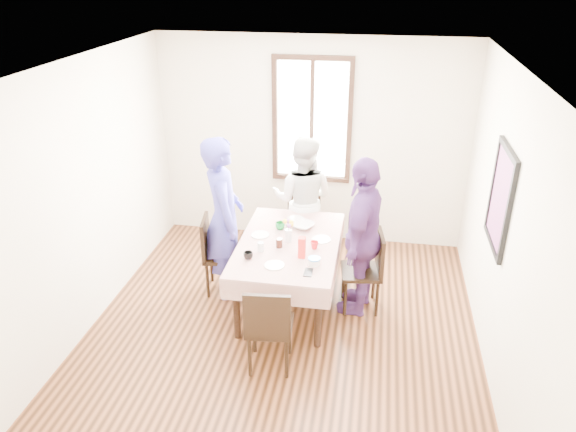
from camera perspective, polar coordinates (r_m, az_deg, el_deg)
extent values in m
plane|color=black|center=(5.76, -0.74, -12.25)|extent=(4.50, 4.50, 0.00)
plane|color=beige|center=(7.12, 2.50, 7.67)|extent=(4.00, 0.00, 4.00)
plane|color=beige|center=(5.11, 21.81, -1.68)|extent=(0.00, 4.50, 4.50)
cube|color=black|center=(7.02, 2.52, 9.95)|extent=(1.02, 0.06, 1.62)
cube|color=white|center=(7.03, 2.53, 9.97)|extent=(0.90, 0.02, 1.50)
cube|color=red|center=(5.30, 21.38, 1.72)|extent=(0.04, 0.76, 0.96)
cube|color=black|center=(6.03, 0.08, -6.03)|extent=(0.94, 1.53, 0.75)
cube|color=#5C0C04|center=(5.84, 0.08, -2.84)|extent=(1.06, 1.65, 0.01)
cube|color=black|center=(6.27, -6.80, -4.05)|extent=(0.48, 0.48, 0.91)
cube|color=black|center=(5.97, 7.64, -5.75)|extent=(0.47, 0.47, 0.91)
cube|color=black|center=(6.90, 1.55, -0.95)|extent=(0.45, 0.45, 0.91)
cube|color=black|center=(5.13, -1.93, -11.33)|extent=(0.46, 0.46, 0.91)
imported|color=#3C389B|center=(6.05, -6.84, -0.17)|extent=(0.66, 0.79, 1.86)
imported|color=silver|center=(6.73, 1.56, 1.72)|extent=(0.83, 0.67, 1.63)
imported|color=#502A65|center=(5.76, 7.68, -2.12)|extent=(0.62, 1.09, 1.76)
imported|color=black|center=(5.53, -4.18, -4.14)|extent=(0.11, 0.11, 0.08)
imported|color=red|center=(5.71, 2.78, -3.07)|extent=(0.12, 0.12, 0.08)
imported|color=#0C7226|center=(6.10, -0.83, -1.03)|extent=(0.13, 0.13, 0.08)
imported|color=white|center=(6.13, 1.57, -1.01)|extent=(0.32, 0.32, 0.06)
cube|color=red|center=(5.51, 1.47, -3.32)|extent=(0.07, 0.07, 0.22)
cylinder|color=white|center=(5.43, 2.75, -4.80)|extent=(0.12, 0.12, 0.06)
cylinder|color=black|center=(5.73, -0.93, -2.83)|extent=(0.07, 0.07, 0.10)
cylinder|color=silver|center=(5.66, -2.87, -3.23)|extent=(0.07, 0.07, 0.10)
cube|color=black|center=(5.30, 2.13, -5.91)|extent=(0.08, 0.16, 0.01)
cylinder|color=silver|center=(5.83, 0.02, -2.05)|extent=(0.07, 0.07, 0.14)
cylinder|color=white|center=(5.99, -2.93, -1.98)|extent=(0.20, 0.20, 0.01)
cylinder|color=white|center=(5.90, 3.48, -2.47)|extent=(0.20, 0.20, 0.01)
cylinder|color=white|center=(6.34, 0.82, -0.31)|extent=(0.20, 0.20, 0.01)
cylinder|color=white|center=(5.41, -1.45, -5.18)|extent=(0.20, 0.20, 0.01)
cylinder|color=blue|center=(5.41, 2.76, -4.46)|extent=(0.12, 0.12, 0.01)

